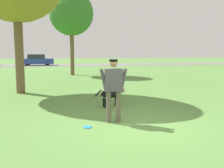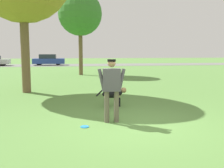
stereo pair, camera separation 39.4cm
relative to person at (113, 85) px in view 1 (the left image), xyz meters
The scene contains 7 objects.
ground_plane 1.17m from the person, 33.54° to the right, with size 120.00×120.00×0.00m, color #56843D.
far_road_strip 28.33m from the person, 88.97° to the left, with size 120.00×6.00×0.01m.
person is the anchor object (origin of this frame).
dog 2.04m from the person, 79.29° to the left, with size 1.11×0.50×0.63m.
frisbee 1.28m from the person, 154.55° to the right, with size 0.21×0.21×0.02m.
tree_mid_center 14.49m from the person, 91.07° to the left, with size 3.37×3.37×6.40m.
parked_car_blue 28.88m from the person, 97.79° to the left, with size 4.08×1.81×1.43m.
Camera 1 is at (-1.94, -6.29, 1.89)m, focal length 42.00 mm.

